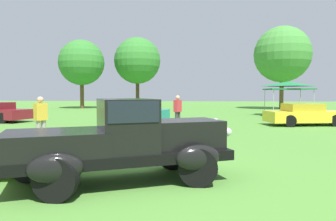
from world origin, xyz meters
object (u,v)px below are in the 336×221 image
at_px(canopy_tent_left_field, 288,85).
at_px(spectator_between_cars, 41,119).
at_px(show_car_teal, 134,113).
at_px(show_car_yellow, 305,115).
at_px(spectator_near_truck, 178,111).
at_px(feature_pickup_truck, 123,140).

bearing_deg(canopy_tent_left_field, spectator_between_cars, -130.98).
height_order(show_car_teal, show_car_yellow, same).
relative_size(spectator_between_cars, canopy_tent_left_field, 0.53).
relative_size(show_car_teal, show_car_yellow, 0.95).
bearing_deg(show_car_teal, spectator_near_truck, -48.37).
bearing_deg(show_car_yellow, spectator_near_truck, -162.29).
bearing_deg(spectator_between_cars, show_car_yellow, 32.75).
xyz_separation_m(show_car_yellow, spectator_near_truck, (-7.01, -2.24, 0.31)).
bearing_deg(spectator_near_truck, spectator_between_cars, -131.13).
bearing_deg(show_car_yellow, feature_pickup_truck, -123.07).
bearing_deg(show_car_teal, canopy_tent_left_field, 29.46).
bearing_deg(feature_pickup_truck, show_car_yellow, 56.93).
height_order(feature_pickup_truck, canopy_tent_left_field, canopy_tent_left_field).
height_order(feature_pickup_truck, show_car_yellow, feature_pickup_truck).
distance_m(spectator_between_cars, canopy_tent_left_field, 19.43).
bearing_deg(canopy_tent_left_field, show_car_teal, -150.54).
height_order(spectator_near_truck, spectator_between_cars, same).
relative_size(show_car_teal, canopy_tent_left_field, 1.33).
bearing_deg(show_car_yellow, spectator_between_cars, -147.25).
xyz_separation_m(spectator_near_truck, spectator_between_cars, (-4.53, -5.18, 0.00)).
xyz_separation_m(feature_pickup_truck, spectator_between_cars, (-3.91, 4.28, 0.05)).
distance_m(feature_pickup_truck, show_car_yellow, 13.97).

